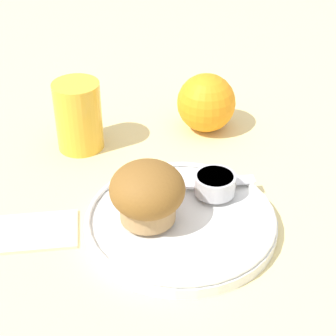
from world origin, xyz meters
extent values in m
plane|color=beige|center=(0.00, 0.00, 0.00)|extent=(3.00, 3.00, 0.00)
cylinder|color=white|center=(0.00, 0.00, 0.01)|extent=(0.23, 0.23, 0.01)
torus|color=white|center=(0.00, 0.00, 0.02)|extent=(0.22, 0.22, 0.01)
cylinder|color=tan|center=(-0.04, 0.00, 0.04)|extent=(0.06, 0.06, 0.03)
ellipsoid|color=brown|center=(-0.04, 0.00, 0.06)|extent=(0.09, 0.09, 0.06)
cylinder|color=silver|center=(0.05, 0.04, 0.03)|extent=(0.05, 0.05, 0.02)
cylinder|color=white|center=(0.05, 0.04, 0.04)|extent=(0.04, 0.04, 0.00)
sphere|color=#B7192D|center=(-0.01, 0.05, 0.03)|extent=(0.01, 0.01, 0.01)
sphere|color=#B7192D|center=(0.00, 0.05, 0.03)|extent=(0.01, 0.01, 0.01)
cube|color=silver|center=(0.01, 0.05, 0.02)|extent=(0.18, 0.02, 0.00)
sphere|color=orange|center=(0.07, 0.22, 0.04)|extent=(0.09, 0.09, 0.09)
cylinder|color=gold|center=(-0.12, 0.20, 0.05)|extent=(0.07, 0.07, 0.10)
cube|color=beige|center=(-0.18, 0.01, 0.00)|extent=(0.12, 0.07, 0.01)
camera|label=1|loc=(-0.08, -0.50, 0.44)|focal=60.00mm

